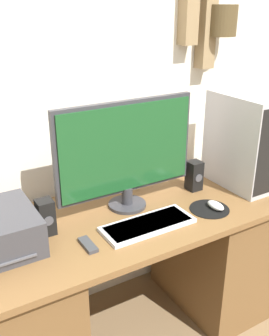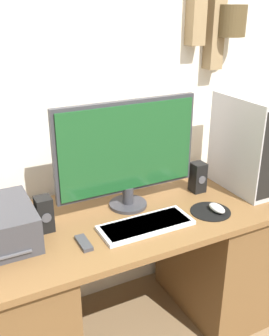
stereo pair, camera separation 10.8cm
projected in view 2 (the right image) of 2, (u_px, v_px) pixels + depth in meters
wall_back at (94, 62)px, 1.91m from camera, size 6.40×0.21×2.88m
desk at (128, 275)px, 1.96m from camera, size 1.62×0.69×0.73m
monitor at (127, 151)px, 1.79m from camera, size 0.69×0.18×0.51m
keyboard at (146, 225)px, 1.71m from camera, size 0.41×0.16×0.02m
mousepad at (210, 211)px, 1.84m from camera, size 0.19×0.19×0.00m
mouse at (217, 208)px, 1.83m from camera, size 0.05×0.10×0.03m
computer_tower at (245, 144)px, 1.99m from camera, size 0.15×0.39×0.49m
speaker_left at (44, 214)px, 1.67m from camera, size 0.07×0.07×0.16m
speaker_right at (198, 177)px, 2.02m from camera, size 0.07×0.07×0.16m
remote_control at (84, 243)px, 1.59m from camera, size 0.04×0.12×0.02m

